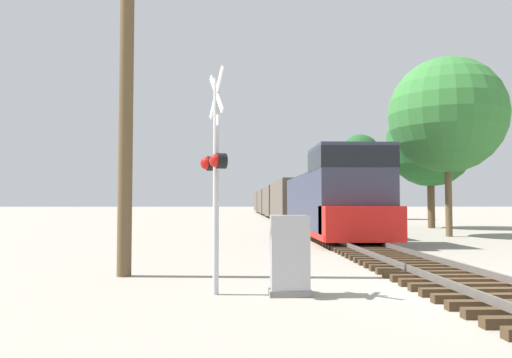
# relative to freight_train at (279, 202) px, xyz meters

# --- Properties ---
(ground_plane) EXTENTS (400.00, 400.00, 0.00)m
(ground_plane) POSITION_rel_freight_train_xyz_m (0.00, -47.37, -1.89)
(ground_plane) COLOR gray
(rail_track_bed) EXTENTS (2.60, 160.00, 0.31)m
(rail_track_bed) POSITION_rel_freight_train_xyz_m (0.00, -47.37, -1.75)
(rail_track_bed) COLOR #42301E
(rail_track_bed) RESTS_ON ground
(freight_train) EXTENTS (3.13, 78.42, 4.18)m
(freight_train) POSITION_rel_freight_train_xyz_m (0.00, 0.00, 0.00)
(freight_train) COLOR #33384C
(freight_train) RESTS_ON ground
(crossing_signal_near) EXTENTS (0.58, 1.01, 4.44)m
(crossing_signal_near) POSITION_rel_freight_train_xyz_m (-5.24, -47.29, 0.60)
(crossing_signal_near) COLOR #B7B7BC
(crossing_signal_near) RESTS_ON ground
(relay_cabinet) EXTENTS (0.82, 0.58, 1.55)m
(relay_cabinet) POSITION_rel_freight_train_xyz_m (-3.78, -47.41, -1.12)
(relay_cabinet) COLOR slate
(relay_cabinet) RESTS_ON ground
(utility_pole) EXTENTS (1.80, 0.35, 8.59)m
(utility_pole) POSITION_rel_freight_train_xyz_m (-7.56, -44.77, 2.50)
(utility_pole) COLOR brown
(utility_pole) RESTS_ON ground
(tree_far_right) EXTENTS (6.17, 6.17, 9.56)m
(tree_far_right) POSITION_rel_freight_train_xyz_m (6.42, -31.16, 4.57)
(tree_far_right) COLOR brown
(tree_far_right) RESTS_ON ground
(tree_mid_background) EXTENTS (6.15, 6.15, 9.09)m
(tree_mid_background) POSITION_rel_freight_train_xyz_m (8.90, -22.49, 4.10)
(tree_mid_background) COLOR brown
(tree_mid_background) RESTS_ON ground
(tree_deep_background) EXTENTS (4.22, 4.22, 9.14)m
(tree_deep_background) POSITION_rel_freight_train_xyz_m (8.48, -4.19, 5.10)
(tree_deep_background) COLOR #473521
(tree_deep_background) RESTS_ON ground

